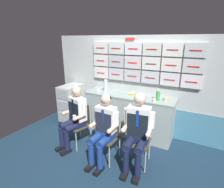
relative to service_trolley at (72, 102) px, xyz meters
name	(u,v)px	position (x,y,z in m)	size (l,w,h in m)	color
ground	(107,162)	(1.59, -0.99, -0.53)	(4.80, 4.80, 0.04)	#172C40
galley_bulkhead	(137,83)	(1.61, 0.38, 0.60)	(4.20, 0.14, 2.15)	#ACB4B3
galley_counter	(128,114)	(1.52, 0.10, -0.06)	(1.98, 0.53, 0.91)	#92A29F
service_trolley	(72,102)	(0.00, 0.00, 0.00)	(0.40, 0.65, 0.96)	black
folding_chair_left	(82,120)	(0.83, -0.69, -0.01)	(0.50, 0.50, 0.83)	#A8AAAF
crew_member_left	(74,115)	(0.79, -0.85, 0.15)	(0.50, 0.65, 1.22)	black
folding_chair_right	(109,131)	(1.54, -0.83, -0.01)	(0.42, 0.42, 0.83)	#A8AAAF
crew_member_right	(104,127)	(1.53, -0.99, 0.14)	(0.48, 0.59, 1.21)	black
folding_chair_by_counter	(139,134)	(2.05, -0.68, -0.01)	(0.44, 0.44, 0.83)	#A8AAAF
crew_member_by_counter	(137,128)	(2.07, -0.84, 0.18)	(0.51, 0.65, 1.27)	black
water_bottle_tall	(106,85)	(0.94, 0.11, 0.55)	(0.07, 0.07, 0.31)	silver
sparkling_bottle_green	(158,95)	(2.16, 0.04, 0.51)	(0.08, 0.08, 0.23)	#459B4F
espresso_cup_small	(154,100)	(2.12, -0.07, 0.43)	(0.06, 0.06, 0.06)	silver
coffee_cup_white	(165,99)	(2.30, 0.11, 0.43)	(0.07, 0.07, 0.07)	tan
coffee_cup_spare	(98,90)	(0.82, -0.01, 0.44)	(0.06, 0.06, 0.08)	white
snack_banana	(131,94)	(1.56, 0.16, 0.42)	(0.17, 0.10, 0.04)	yellow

